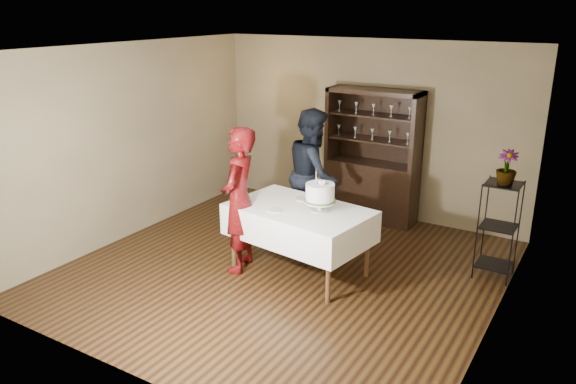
# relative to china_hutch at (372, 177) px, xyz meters

# --- Properties ---
(floor) EXTENTS (5.00, 5.00, 0.00)m
(floor) POSITION_rel_china_hutch_xyz_m (-0.20, -2.25, -0.66)
(floor) COLOR black
(floor) RESTS_ON ground
(ceiling) EXTENTS (5.00, 5.00, 0.00)m
(ceiling) POSITION_rel_china_hutch_xyz_m (-0.20, -2.25, 2.04)
(ceiling) COLOR silver
(ceiling) RESTS_ON back_wall
(back_wall) EXTENTS (5.00, 0.02, 2.70)m
(back_wall) POSITION_rel_china_hutch_xyz_m (-0.20, 0.25, 0.69)
(back_wall) COLOR brown
(back_wall) RESTS_ON floor
(wall_left) EXTENTS (0.02, 5.00, 2.70)m
(wall_left) POSITION_rel_china_hutch_xyz_m (-2.70, -2.25, 0.69)
(wall_left) COLOR brown
(wall_left) RESTS_ON floor
(wall_right) EXTENTS (0.02, 5.00, 2.70)m
(wall_right) POSITION_rel_china_hutch_xyz_m (2.30, -2.25, 0.69)
(wall_right) COLOR brown
(wall_right) RESTS_ON floor
(china_hutch) EXTENTS (1.40, 0.48, 2.00)m
(china_hutch) POSITION_rel_china_hutch_xyz_m (0.00, 0.00, 0.00)
(china_hutch) COLOR black
(china_hutch) RESTS_ON floor
(plant_etagere) EXTENTS (0.42, 0.42, 1.20)m
(plant_etagere) POSITION_rel_china_hutch_xyz_m (2.08, -1.05, -0.01)
(plant_etagere) COLOR black
(plant_etagere) RESTS_ON floor
(cake_table) EXTENTS (1.81, 1.26, 0.84)m
(cake_table) POSITION_rel_china_hutch_xyz_m (-0.02, -2.18, -0.02)
(cake_table) COLOR white
(cake_table) RESTS_ON floor
(woman) EXTENTS (0.60, 0.76, 1.81)m
(woman) POSITION_rel_china_hutch_xyz_m (-0.70, -2.47, 0.24)
(woman) COLOR #340604
(woman) RESTS_ON floor
(man) EXTENTS (1.02, 1.11, 1.84)m
(man) POSITION_rel_china_hutch_xyz_m (-0.44, -1.06, 0.26)
(man) COLOR black
(man) RESTS_ON floor
(cake) EXTENTS (0.38, 0.38, 0.53)m
(cake) POSITION_rel_china_hutch_xyz_m (0.24, -2.14, 0.39)
(cake) COLOR silver
(cake) RESTS_ON cake_table
(plate_near) EXTENTS (0.24, 0.24, 0.01)m
(plate_near) POSITION_rel_china_hutch_xyz_m (-0.22, -2.42, 0.18)
(plate_near) COLOR silver
(plate_near) RESTS_ON cake_table
(plate_far) EXTENTS (0.26, 0.26, 0.01)m
(plate_far) POSITION_rel_china_hutch_xyz_m (-0.13, -1.90, 0.18)
(plate_far) COLOR silver
(plate_far) RESTS_ON cake_table
(potted_plant) EXTENTS (0.26, 0.26, 0.41)m
(potted_plant) POSITION_rel_china_hutch_xyz_m (2.09, -1.09, 0.73)
(potted_plant) COLOR #496C33
(potted_plant) RESTS_ON plant_etagere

